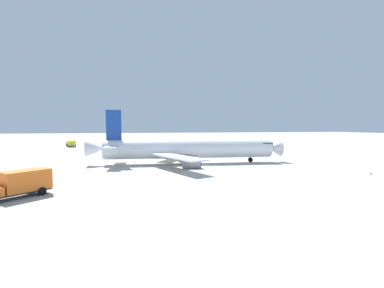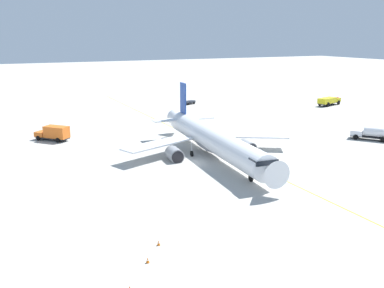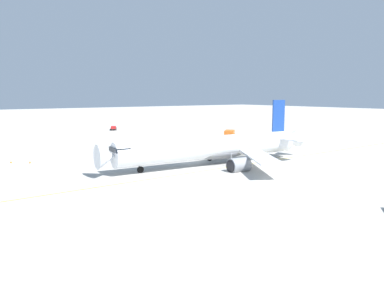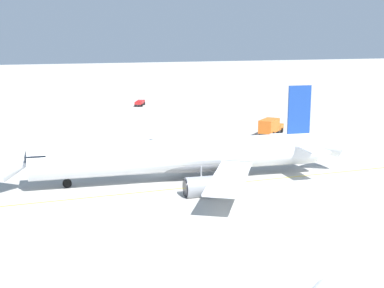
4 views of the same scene
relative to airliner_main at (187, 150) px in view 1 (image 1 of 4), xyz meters
The scene contains 8 objects.
ground_plane 6.32m from the airliner_main, 22.96° to the left, with size 600.00×600.00×0.00m, color #ADAAA3.
airliner_main is the anchor object (origin of this frame).
pushback_tug_truck 62.48m from the airliner_main, 132.63° to the left, with size 4.57×4.72×1.30m.
fuel_tanker_truck 36.67m from the airliner_main, behind, with size 6.71×7.91×2.87m.
catering_truck_truck 34.91m from the airliner_main, 46.46° to the right, with size 6.90×7.20×3.10m.
fire_tender_truck 70.72m from the airliner_main, 149.67° to the right, with size 9.75×5.33×2.50m.
taxiway_centreline 4.91m from the airliner_main, 158.62° to the right, with size 0.45×172.38×0.01m.
safety_cone_near 34.92m from the airliner_main, 52.22° to the left, with size 0.36×0.36×0.55m.
Camera 1 is at (54.08, -15.17, 8.25)m, focal length 25.50 mm.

